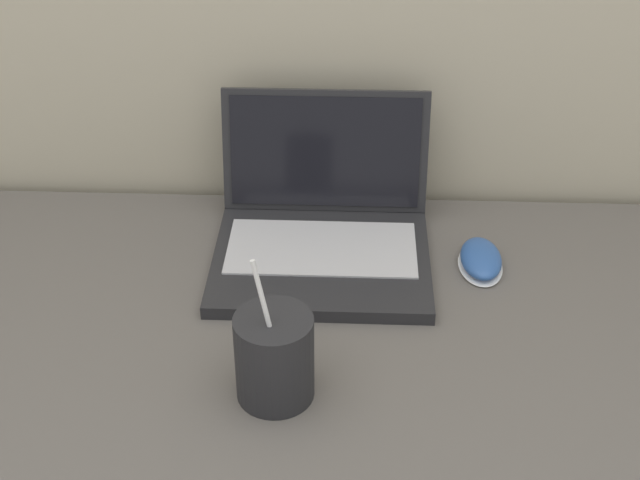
# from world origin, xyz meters

# --- Properties ---
(laptop) EXTENTS (0.32, 0.31, 0.21)m
(laptop) POSITION_xyz_m (0.04, 0.48, 0.75)
(laptop) COLOR #232326
(laptop) RESTS_ON desk
(drink_cup) EXTENTS (0.10, 0.10, 0.21)m
(drink_cup) POSITION_xyz_m (-0.01, 0.16, 0.77)
(drink_cup) COLOR #232326
(drink_cup) RESTS_ON desk
(computer_mouse) EXTENTS (0.07, 0.11, 0.03)m
(computer_mouse) POSITION_xyz_m (0.28, 0.44, 0.72)
(computer_mouse) COLOR white
(computer_mouse) RESTS_ON desk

